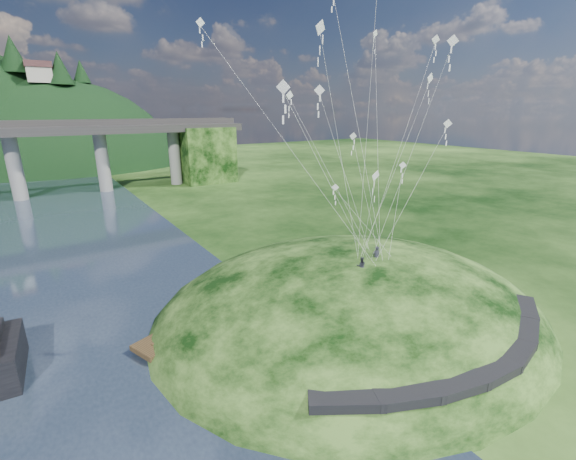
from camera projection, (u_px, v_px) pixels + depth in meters
ground at (288, 349)px, 28.53m from camera, size 320.00×320.00×0.00m
grass_hill at (349, 323)px, 34.78m from camera, size 36.00×32.00×13.00m
footpath at (473, 358)px, 24.08m from camera, size 22.29×5.84×0.83m
wooden_dock at (221, 309)px, 33.17m from camera, size 15.71×7.84×1.13m
kite_flyers at (369, 252)px, 31.59m from camera, size 3.38×1.57×1.91m
kite_swarm at (361, 84)px, 29.52m from camera, size 18.80×15.22×17.19m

